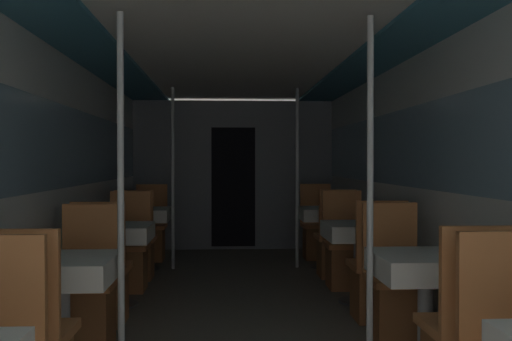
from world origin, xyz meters
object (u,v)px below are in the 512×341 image
object	(u,v)px
support_pole_left_1	(121,196)
chair_right_near_2	(376,283)
chair_right_far_3	(317,236)
dining_table_right_3	(325,217)
dining_table_left_1	(62,276)
chair_left_far_1	(87,303)
chair_right_far_1	(396,299)
chair_left_near_3	(136,252)
chair_left_far_3	(150,237)
dining_table_left_2	(117,237)
support_pole_right_3	(297,178)
chair_left_far_2	(128,260)
dining_table_left_3	(144,218)
dining_table_right_2	(359,235)
chair_left_near_2	(103,287)
support_pole_right_1	(370,195)
dining_table_right_1	(426,272)
chair_right_near_3	(335,250)
chair_right_far_2	(345,258)
support_pole_left_3	(173,178)

from	to	relation	value
support_pole_left_1	chair_right_near_2	xyz separation A→B (m)	(1.85, 1.13, -0.79)
chair_right_far_3	dining_table_right_3	bearing A→B (deg)	90.00
dining_table_left_1	chair_left_far_1	xyz separation A→B (m)	(0.00, 0.60, -0.31)
support_pole_left_1	chair_right_far_1	bearing A→B (deg)	18.06
chair_left_far_1	chair_right_near_2	world-z (taller)	same
chair_left_near_3	chair_right_near_2	bearing A→B (deg)	-38.23
chair_left_far_3	dining_table_left_2	bearing A→B (deg)	90.00
dining_table_right_3	support_pole_right_3	xyz separation A→B (m)	(-0.35, 0.00, 0.48)
chair_left_far_2	chair_right_far_3	size ratio (longest dim) A/B	1.00
chair_left_far_2	chair_right_far_1	distance (m)	2.79
chair_right_near_2	support_pole_left_1	bearing A→B (deg)	-148.63
chair_left_far_1	support_pole_left_1	size ratio (longest dim) A/B	0.45
dining_table_left_3	dining_table_right_2	size ratio (longest dim) A/B	1.00
chair_left_near_2	dining_table_left_3	world-z (taller)	chair_left_near_2
support_pole_left_1	support_pole_right_3	bearing A→B (deg)	66.54
support_pole_right_1	chair_right_far_3	distance (m)	4.15
chair_left_far_3	chair_right_far_1	xyz separation A→B (m)	(2.19, -3.46, 0.00)
chair_left_far_3	chair_left_near_3	bearing A→B (deg)	90.00
chair_right_near_2	chair_left_far_2	bearing A→B (deg)	151.23
support_pole_right_3	dining_table_right_1	bearing A→B (deg)	-84.27
chair_left_near_2	chair_left_far_3	bearing A→B (deg)	90.00
chair_left_near_2	dining_table_right_1	size ratio (longest dim) A/B	1.36
chair_left_far_3	dining_table_right_1	xyz separation A→B (m)	(2.19, -4.06, 0.31)
chair_left_far_3	chair_right_near_2	xyz separation A→B (m)	(2.19, -2.93, 0.00)
chair_right_near_3	chair_right_far_3	xyz separation A→B (m)	(0.00, 1.20, 0.00)
chair_left_far_1	dining_table_left_2	size ratio (longest dim) A/B	1.36
chair_left_far_1	chair_left_far_2	distance (m)	1.73
chair_right_far_1	dining_table_right_2	bearing A→B (deg)	-90.00
dining_table_right_3	support_pole_left_1	bearing A→B (deg)	-118.12
dining_table_left_1	chair_right_far_2	xyz separation A→B (m)	(2.19, 2.33, -0.31)
chair_left_near_2	chair_left_far_2	xyz separation A→B (m)	(0.00, 1.20, 0.00)
chair_left_near_3	dining_table_right_2	size ratio (longest dim) A/B	1.36
dining_table_right_2	chair_right_far_1	bearing A→B (deg)	-90.00
support_pole_left_3	dining_table_right_3	bearing A→B (deg)	0.00
chair_left_near_3	chair_right_near_3	size ratio (longest dim) A/B	1.00
support_pole_left_3	chair_right_near_3	world-z (taller)	support_pole_left_3
support_pole_right_3	chair_right_far_1	bearing A→B (deg)	-83.07
chair_right_far_1	dining_table_right_3	world-z (taller)	chair_right_far_1
support_pole_left_1	chair_right_far_1	size ratio (longest dim) A/B	2.21
chair_right_far_1	support_pole_right_3	distance (m)	2.98
chair_left_far_3	dining_table_right_1	distance (m)	4.62
dining_table_right_3	chair_left_near_2	bearing A→B (deg)	-133.27
dining_table_left_2	dining_table_right_2	size ratio (longest dim) A/B	1.00
dining_table_right_1	support_pole_right_1	distance (m)	0.59
chair_right_far_3	dining_table_right_1	bearing A→B (deg)	90.00
chair_left_far_1	chair_left_far_3	xyz separation A→B (m)	(0.00, 3.46, 0.00)
dining_table_left_2	chair_right_near_3	world-z (taller)	chair_right_near_3
support_pole_left_1	dining_table_right_1	xyz separation A→B (m)	(1.85, -0.00, -0.48)
support_pole_right_3	chair_left_near_2	bearing A→B (deg)	-128.40
dining_table_right_2	support_pole_right_3	xyz separation A→B (m)	(-0.35, 1.73, 0.48)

